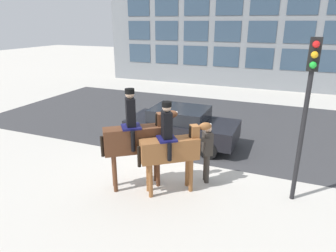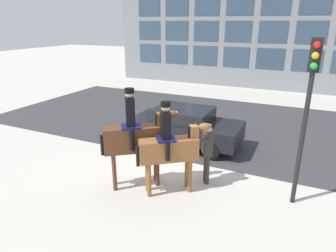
{
  "view_description": "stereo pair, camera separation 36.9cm",
  "coord_description": "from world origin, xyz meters",
  "px_view_note": "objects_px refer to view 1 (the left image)",
  "views": [
    {
      "loc": [
        3.14,
        -7.8,
        4.27
      ],
      "look_at": [
        0.27,
        -0.83,
        1.64
      ],
      "focal_mm": 32.0,
      "sensor_mm": 36.0,
      "label": 1
    },
    {
      "loc": [
        3.48,
        -7.65,
        4.27
      ],
      "look_at": [
        0.27,
        -0.83,
        1.64
      ],
      "focal_mm": 32.0,
      "sensor_mm": 36.0,
      "label": 2
    }
  ],
  "objects_px": {
    "pedestrian_bystander": "(207,149)",
    "street_car_near_lane": "(182,126)",
    "traffic_light": "(308,97)",
    "mounted_horse_lead": "(136,137)",
    "mounted_horse_companion": "(171,147)"
  },
  "relations": [
    {
      "from": "mounted_horse_companion",
      "to": "street_car_near_lane",
      "type": "height_order",
      "value": "mounted_horse_companion"
    },
    {
      "from": "pedestrian_bystander",
      "to": "traffic_light",
      "type": "relative_size",
      "value": 0.42
    },
    {
      "from": "pedestrian_bystander",
      "to": "traffic_light",
      "type": "height_order",
      "value": "traffic_light"
    },
    {
      "from": "pedestrian_bystander",
      "to": "traffic_light",
      "type": "xyz_separation_m",
      "value": [
        2.29,
        -0.02,
        1.67
      ]
    },
    {
      "from": "mounted_horse_companion",
      "to": "traffic_light",
      "type": "relative_size",
      "value": 0.62
    },
    {
      "from": "traffic_light",
      "to": "street_car_near_lane",
      "type": "bearing_deg",
      "value": 148.78
    },
    {
      "from": "pedestrian_bystander",
      "to": "mounted_horse_companion",
      "type": "bearing_deg",
      "value": 19.69
    },
    {
      "from": "street_car_near_lane",
      "to": "pedestrian_bystander",
      "type": "bearing_deg",
      "value": -55.92
    },
    {
      "from": "mounted_horse_companion",
      "to": "pedestrian_bystander",
      "type": "distance_m",
      "value": 1.14
    },
    {
      "from": "pedestrian_bystander",
      "to": "street_car_near_lane",
      "type": "xyz_separation_m",
      "value": [
        -1.57,
        2.31,
        -0.27
      ]
    },
    {
      "from": "mounted_horse_lead",
      "to": "street_car_near_lane",
      "type": "height_order",
      "value": "mounted_horse_lead"
    },
    {
      "from": "pedestrian_bystander",
      "to": "street_car_near_lane",
      "type": "relative_size",
      "value": 0.43
    },
    {
      "from": "mounted_horse_lead",
      "to": "street_car_near_lane",
      "type": "bearing_deg",
      "value": 51.55
    },
    {
      "from": "mounted_horse_lead",
      "to": "pedestrian_bystander",
      "type": "distance_m",
      "value": 1.96
    },
    {
      "from": "mounted_horse_lead",
      "to": "pedestrian_bystander",
      "type": "relative_size",
      "value": 1.62
    }
  ]
}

